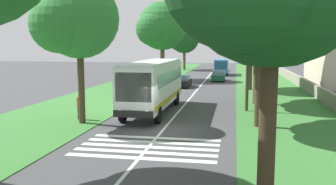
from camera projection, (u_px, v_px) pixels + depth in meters
name	position (u px, v px, depth m)	size (l,w,h in m)	color
ground	(163.00, 131.00, 21.37)	(160.00, 160.00, 0.00)	#424244
grass_verge_left	(112.00, 93.00, 37.46)	(120.00, 8.00, 0.04)	#387533
grass_verge_right	(280.00, 98.00, 34.55)	(120.00, 8.00, 0.04)	#387533
centre_line	(192.00, 96.00, 36.01)	(110.00, 0.16, 0.01)	silver
coach_bus	(154.00, 83.00, 27.04)	(11.16, 2.62, 3.73)	white
zebra_crossing	(149.00, 147.00, 17.94)	(4.05, 6.80, 0.01)	silver
trailing_car_0	(182.00, 81.00, 43.31)	(4.30, 1.78, 1.43)	black
trailing_car_1	(218.00, 76.00, 50.44)	(4.30, 1.78, 1.43)	#145933
trailing_minibus_0	(221.00, 65.00, 60.43)	(6.00, 2.14, 2.53)	teal
roadside_tree_left_0	(77.00, 22.00, 22.56)	(6.08, 4.87, 8.88)	#4C3826
roadside_tree_left_2	(183.00, 39.00, 71.96)	(6.85, 5.75, 8.94)	brown
roadside_tree_left_3	(161.00, 27.00, 50.87)	(8.10, 6.67, 10.78)	brown
roadside_tree_right_0	(256.00, 12.00, 30.07)	(9.15, 7.46, 11.49)	brown
roadside_tree_right_1	(257.00, 3.00, 21.30)	(8.55, 7.25, 11.06)	#4C3826
roadside_tree_right_2	(249.00, 22.00, 39.69)	(8.45, 7.30, 11.11)	#4C3826
utility_pole	(248.00, 48.00, 26.95)	(0.24, 1.40, 8.97)	#473828
roadside_wall	(308.00, 86.00, 38.75)	(70.00, 0.40, 1.14)	gray
pedestrian	(80.00, 106.00, 24.27)	(0.34, 0.34, 1.69)	#26262D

